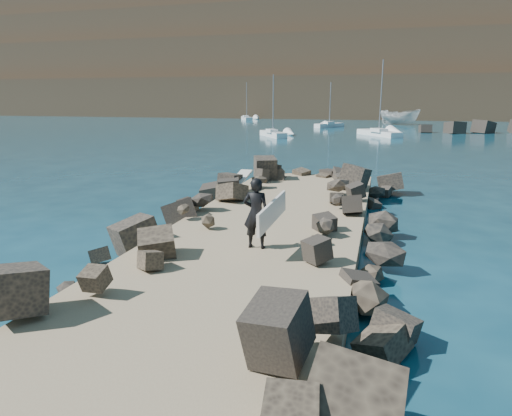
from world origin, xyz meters
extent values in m
plane|color=#0F384C|center=(0.00, 0.00, 0.00)|extent=(800.00, 800.00, 0.00)
cube|color=#8C7759|center=(0.00, -2.00, 0.30)|extent=(6.00, 26.00, 0.60)
cube|color=black|center=(-2.90, -1.50, 0.50)|extent=(2.60, 22.00, 1.00)
cube|color=black|center=(2.90, -1.50, 0.50)|extent=(2.60, 22.00, 1.00)
cube|color=#2D4919|center=(10.00, 160.00, 16.00)|extent=(360.00, 140.00, 32.00)
cube|color=white|center=(-2.55, 5.48, 1.04)|extent=(0.60, 2.20, 0.07)
imported|color=silver|center=(6.21, 74.41, 1.37)|extent=(7.57, 4.48, 2.75)
imported|color=black|center=(0.25, -1.90, 1.58)|extent=(0.73, 0.50, 1.96)
cube|color=white|center=(0.70, -1.90, 1.63)|extent=(0.23, 2.43, 0.76)
cube|color=white|center=(-25.76, 84.73, 0.25)|extent=(4.25, 6.69, 0.80)
cylinder|color=gray|center=(-25.76, 84.73, 4.30)|extent=(0.12, 0.12, 7.39)
cube|color=white|center=(-25.76, 84.00, 0.75)|extent=(1.79, 2.16, 0.44)
cube|color=white|center=(2.95, 46.83, 0.25)|extent=(5.76, 7.52, 0.80)
cylinder|color=gray|center=(2.95, 46.83, 4.92)|extent=(0.12, 0.12, 8.65)
cube|color=white|center=(2.95, 46.04, 0.75)|extent=(2.26, 2.53, 0.44)
cube|color=white|center=(-9.63, 41.79, 0.25)|extent=(4.55, 5.90, 0.80)
cylinder|color=gray|center=(-9.63, 41.79, 4.00)|extent=(0.12, 0.12, 6.79)
cube|color=white|center=(-9.63, 41.17, 0.75)|extent=(1.78, 1.99, 0.44)
cube|color=white|center=(-5.07, 62.55, 0.25)|extent=(4.46, 5.65, 0.80)
cylinder|color=gray|center=(-5.07, 62.55, 3.88)|extent=(0.12, 0.12, 6.55)
cube|color=white|center=(-5.07, 61.96, 0.75)|extent=(1.73, 1.91, 0.44)
cube|color=white|center=(-40.00, 152.00, 34.00)|extent=(10.00, 8.00, 4.00)
cube|color=white|center=(0.00, 165.00, 33.75)|extent=(8.00, 6.00, 3.50)
camera|label=1|loc=(3.44, -13.49, 4.62)|focal=32.00mm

